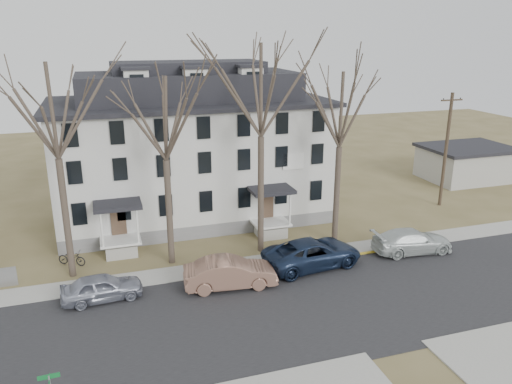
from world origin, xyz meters
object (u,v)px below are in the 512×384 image
object	(u,v)px
tree_center	(261,84)
bicycle_left	(72,258)
utility_pole_far	(446,149)
car_tan	(230,273)
car_silver	(102,288)
car_navy	(312,254)
tree_far_left	(52,104)
boarding_house	(191,150)
car_white	(412,241)
tree_mid_left	(164,113)
tree_mid_right	(341,104)

from	to	relation	value
tree_center	bicycle_left	world-z (taller)	tree_center
utility_pole_far	car_tan	bearing A→B (deg)	-157.70
car_tan	bicycle_left	distance (m)	10.53
utility_pole_far	car_silver	distance (m)	29.20
utility_pole_far	car_navy	xyz separation A→B (m)	(-15.17, -7.48, -4.03)
tree_far_left	car_navy	bearing A→B (deg)	-12.89
boarding_house	tree_center	size ratio (longest dim) A/B	1.41
tree_far_left	car_tan	world-z (taller)	tree_far_left
boarding_house	car_white	distance (m)	17.63
boarding_house	tree_mid_left	size ratio (longest dim) A/B	1.63
tree_mid_right	car_tan	size ratio (longest dim) A/B	2.41
car_white	tree_center	bearing A→B (deg)	75.62
car_navy	tree_center	bearing A→B (deg)	28.61
car_tan	car_silver	bearing A→B (deg)	90.06
car_tan	car_white	size ratio (longest dim) A/B	0.98
tree_far_left	car_silver	distance (m)	10.39
tree_far_left	car_navy	xyz separation A→B (m)	(14.33, -3.28, -9.47)
utility_pole_far	car_navy	distance (m)	17.39
tree_mid_left	car_navy	bearing A→B (deg)	-21.48
car_navy	bicycle_left	bearing A→B (deg)	64.99
tree_far_left	boarding_house	bearing A→B (deg)	42.18
tree_mid_left	car_silver	world-z (taller)	tree_mid_left
car_tan	car_navy	bearing A→B (deg)	-73.60
tree_far_left	car_tan	distance (m)	13.59
tree_center	tree_mid_left	bearing A→B (deg)	180.00
tree_far_left	tree_center	bearing A→B (deg)	0.00
tree_far_left	car_navy	world-z (taller)	tree_far_left
utility_pole_far	tree_far_left	bearing A→B (deg)	-171.90
tree_mid_left	tree_center	distance (m)	6.18
boarding_house	car_tan	distance (m)	13.26
tree_center	car_navy	world-z (taller)	tree_center
utility_pole_far	tree_center	bearing A→B (deg)	-166.50
tree_mid_right	bicycle_left	world-z (taller)	tree_mid_right
car_silver	car_white	distance (m)	19.86
car_silver	bicycle_left	bearing A→B (deg)	14.83
utility_pole_far	bicycle_left	distance (m)	30.02
tree_far_left	bicycle_left	distance (m)	9.96
tree_center	car_white	distance (m)	14.43
car_navy	car_tan	bearing A→B (deg)	93.68
tree_mid_left	bicycle_left	bearing A→B (deg)	166.54
tree_mid_left	car_silver	bearing A→B (deg)	-140.33
boarding_house	car_silver	bearing A→B (deg)	-121.97
car_silver	car_white	size ratio (longest dim) A/B	0.80
tree_far_left	tree_mid_right	world-z (taller)	tree_far_left
car_white	tree_mid_left	bearing A→B (deg)	82.86
utility_pole_far	car_white	bearing A→B (deg)	-136.50
utility_pole_far	car_silver	bearing A→B (deg)	-164.35
bicycle_left	utility_pole_far	bearing A→B (deg)	-54.79
bicycle_left	tree_mid_right	bearing A→B (deg)	-64.82
tree_far_left	car_silver	size ratio (longest dim) A/B	3.16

